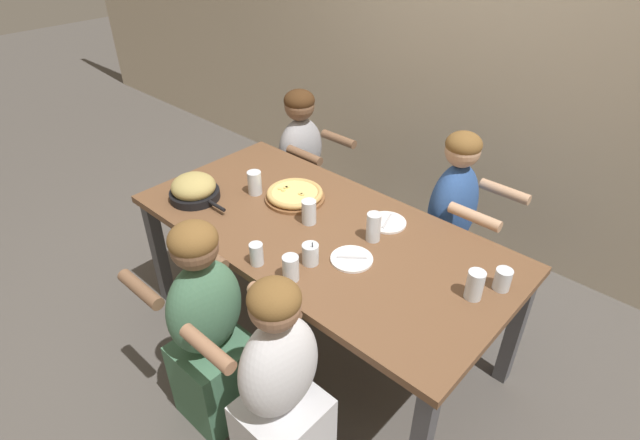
{
  "coord_description": "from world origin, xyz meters",
  "views": [
    {
      "loc": [
        1.42,
        -1.55,
        2.24
      ],
      "look_at": [
        0.0,
        0.0,
        0.82
      ],
      "focal_mm": 28.0,
      "sensor_mm": 36.0,
      "label": 1
    }
  ],
  "objects": [
    {
      "name": "diner_far_left",
      "position": [
        -0.84,
        0.71,
        0.52
      ],
      "size": [
        0.51,
        0.4,
        1.11
      ],
      "rotation": [
        0.0,
        0.0,
        -1.57
      ],
      "color": "#99999E",
      "rests_on": "ground"
    },
    {
      "name": "drinking_glass_a",
      "position": [
        0.89,
        0.2,
        0.81
      ],
      "size": [
        0.07,
        0.07,
        0.1
      ],
      "color": "silver",
      "rests_on": "dining_table"
    },
    {
      "name": "restaurant_back_panel",
      "position": [
        0.0,
        1.55,
        1.6
      ],
      "size": [
        10.0,
        0.06,
        3.2
      ],
      "primitive_type": "cube",
      "color": "beige",
      "rests_on": "ground"
    },
    {
      "name": "drinking_glass_c",
      "position": [
        0.17,
        -0.38,
        0.82
      ],
      "size": [
        0.07,
        0.07,
        0.12
      ],
      "color": "silver",
      "rests_on": "dining_table"
    },
    {
      "name": "drinking_glass_b",
      "position": [
        -0.08,
        0.0,
        0.82
      ],
      "size": [
        0.08,
        0.08,
        0.13
      ],
      "color": "silver",
      "rests_on": "dining_table"
    },
    {
      "name": "drinking_glass_e",
      "position": [
        -0.51,
        0.01,
        0.83
      ],
      "size": [
        0.08,
        0.08,
        0.13
      ],
      "color": "silver",
      "rests_on": "dining_table"
    },
    {
      "name": "pizza_board_main",
      "position": [
        -0.3,
        0.11,
        0.8
      ],
      "size": [
        0.34,
        0.34,
        0.05
      ],
      "color": "brown",
      "rests_on": "dining_table"
    },
    {
      "name": "cocktail_glass_blue",
      "position": [
        0.16,
        -0.24,
        0.81
      ],
      "size": [
        0.08,
        0.08,
        0.13
      ],
      "color": "silver",
      "rests_on": "dining_table"
    },
    {
      "name": "ground_plane",
      "position": [
        0.0,
        0.0,
        0.0
      ],
      "size": [
        18.0,
        18.0,
        0.0
      ],
      "primitive_type": "plane",
      "color": "#514C47",
      "rests_on": "ground"
    },
    {
      "name": "dining_table",
      "position": [
        0.0,
        0.0,
        0.69
      ],
      "size": [
        2.01,
        0.99,
        0.77
      ],
      "color": "brown",
      "rests_on": "ground"
    },
    {
      "name": "drinking_glass_f",
      "position": [
        -0.02,
        -0.41,
        0.82
      ],
      "size": [
        0.06,
        0.06,
        0.11
      ],
      "color": "silver",
      "rests_on": "dining_table"
    },
    {
      "name": "diner_far_midright",
      "position": [
        0.37,
        0.71,
        0.54
      ],
      "size": [
        0.51,
        0.4,
        1.18
      ],
      "rotation": [
        0.0,
        0.0,
        -1.57
      ],
      "color": "#2D5193",
      "rests_on": "ground"
    },
    {
      "name": "drinking_glass_d",
      "position": [
        0.83,
        0.06,
        0.83
      ],
      "size": [
        0.08,
        0.08,
        0.14
      ],
      "color": "silver",
      "rests_on": "dining_table"
    },
    {
      "name": "diner_near_midright",
      "position": [
        0.44,
        -0.71,
        0.51
      ],
      "size": [
        0.51,
        0.4,
        1.11
      ],
      "rotation": [
        0.0,
        0.0,
        1.57
      ],
      "color": "silver",
      "rests_on": "ground"
    },
    {
      "name": "drinking_glass_g",
      "position": [
        0.26,
        0.11,
        0.83
      ],
      "size": [
        0.07,
        0.07,
        0.15
      ],
      "color": "silver",
      "rests_on": "dining_table"
    },
    {
      "name": "empty_plate_a",
      "position": [
        0.29,
        -0.09,
        0.77
      ],
      "size": [
        0.2,
        0.2,
        0.02
      ],
      "color": "white",
      "rests_on": "dining_table"
    },
    {
      "name": "diner_near_center",
      "position": [
        -0.03,
        -0.71,
        0.53
      ],
      "size": [
        0.51,
        0.4,
        1.14
      ],
      "rotation": [
        0.0,
        0.0,
        1.57
      ],
      "color": "#477556",
      "rests_on": "ground"
    },
    {
      "name": "skillet_bowl",
      "position": [
        -0.72,
        -0.26,
        0.83
      ],
      "size": [
        0.4,
        0.28,
        0.14
      ],
      "color": "black",
      "rests_on": "dining_table"
    },
    {
      "name": "empty_plate_b",
      "position": [
        0.23,
        0.27,
        0.77
      ],
      "size": [
        0.2,
        0.2,
        0.02
      ],
      "color": "white",
      "rests_on": "dining_table"
    }
  ]
}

